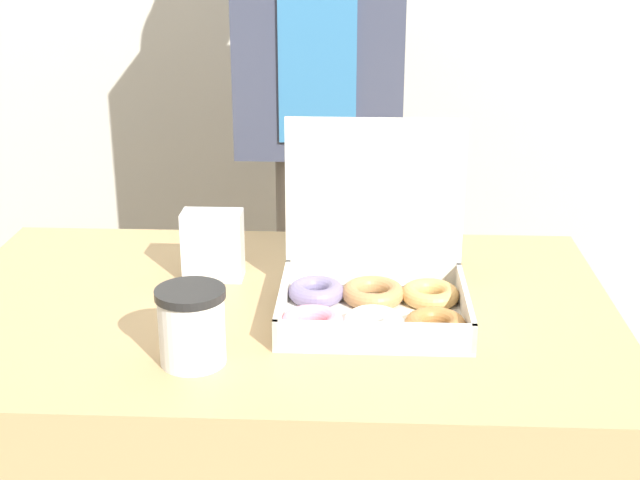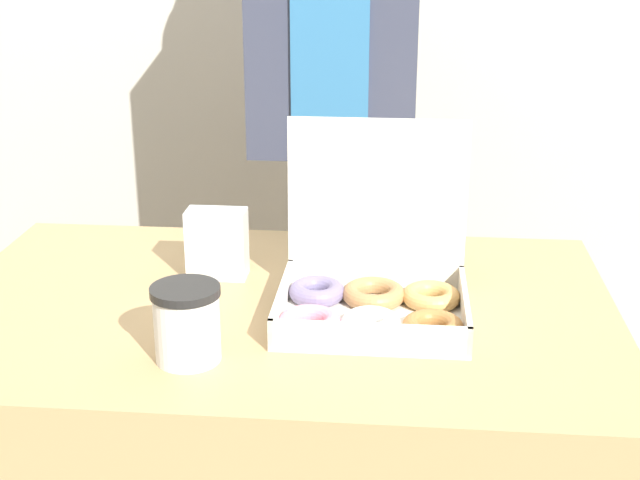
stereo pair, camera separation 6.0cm
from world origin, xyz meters
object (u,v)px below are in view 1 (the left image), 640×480
Objects in this scene: donut_box at (373,289)px; coffee_cup at (192,326)px; napkin_holder at (213,245)px; person_customer at (319,112)px.

coffee_cup is at bearing -145.48° from donut_box.
napkin_holder reaches higher than coffee_cup.
donut_box is 2.84× the size of coffee_cup.
person_customer is (0.16, 0.52, 0.12)m from napkin_holder.
donut_box reaches higher than coffee_cup.
napkin_holder is 0.07× the size of person_customer.
donut_box reaches higher than napkin_holder.
donut_box is 2.62× the size of napkin_holder.
napkin_holder is (-0.27, 0.13, 0.02)m from donut_box.
person_customer is at bearing 100.14° from donut_box.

